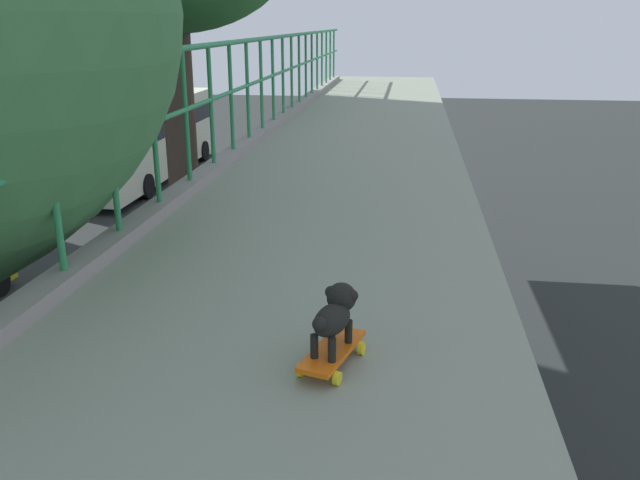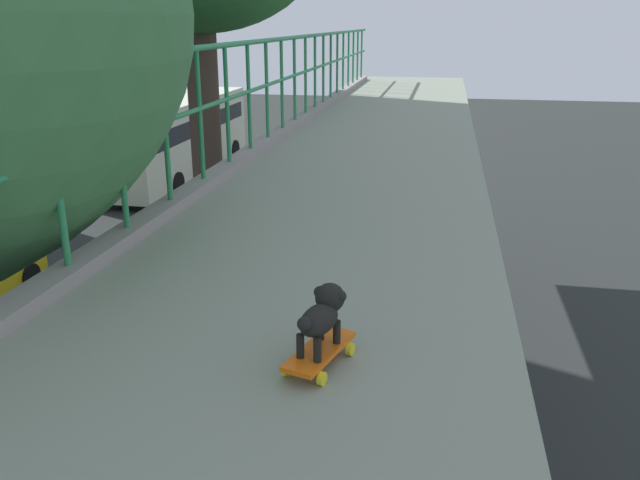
# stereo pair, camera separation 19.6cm
# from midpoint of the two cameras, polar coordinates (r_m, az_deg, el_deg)

# --- Properties ---
(car_silver_seventh) EXTENTS (1.84, 4.52, 1.36)m
(car_silver_seventh) POSITION_cam_midpoint_polar(r_m,az_deg,el_deg) (18.43, -12.31, -0.36)
(car_silver_seventh) COLOR #ADBAB9
(car_silver_seventh) RESTS_ON ground
(city_bus) EXTENTS (2.64, 11.50, 3.33)m
(city_bus) POSITION_cam_midpoint_polar(r_m,az_deg,el_deg) (28.95, -12.20, 9.07)
(city_bus) COLOR beige
(city_bus) RESTS_ON ground
(toy_skateboard) EXTENTS (0.29, 0.49, 0.09)m
(toy_skateboard) POSITION_cam_midpoint_polar(r_m,az_deg,el_deg) (3.02, 1.85, -9.80)
(toy_skateboard) COLOR orange
(toy_skateboard) RESTS_ON overpass_deck
(small_dog) EXTENTS (0.21, 0.37, 0.28)m
(small_dog) POSITION_cam_midpoint_polar(r_m,az_deg,el_deg) (2.95, 2.15, -6.41)
(small_dog) COLOR black
(small_dog) RESTS_ON toy_skateboard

